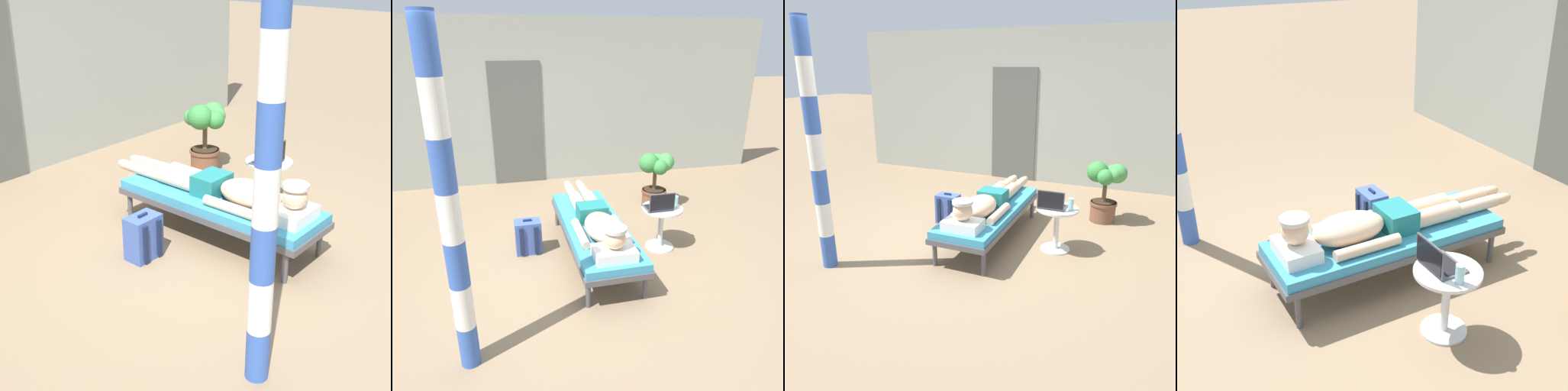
{
  "view_description": "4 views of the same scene",
  "coord_description": "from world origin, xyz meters",
  "views": [
    {
      "loc": [
        -3.57,
        -2.69,
        2.53
      ],
      "look_at": [
        -0.02,
        0.28,
        0.47
      ],
      "focal_mm": 51.97,
      "sensor_mm": 36.0,
      "label": 1
    },
    {
      "loc": [
        -0.8,
        -3.64,
        2.36
      ],
      "look_at": [
        0.18,
        0.38,
        0.68
      ],
      "focal_mm": 35.59,
      "sensor_mm": 36.0,
      "label": 2
    },
    {
      "loc": [
        1.89,
        -4.11,
        2.09
      ],
      "look_at": [
        -0.02,
        0.38,
        0.48
      ],
      "focal_mm": 36.61,
      "sensor_mm": 36.0,
      "label": 3
    },
    {
      "loc": [
        3.37,
        -1.7,
        2.56
      ],
      "look_at": [
        -0.03,
        0.18,
        0.64
      ],
      "focal_mm": 47.84,
      "sensor_mm": 36.0,
      "label": 4
    }
  ],
  "objects": [
    {
      "name": "side_table",
      "position": [
        1.03,
        0.18,
        0.36
      ],
      "size": [
        0.48,
        0.48,
        0.52
      ],
      "color": "silver",
      "rests_on": "ground"
    },
    {
      "name": "laptop",
      "position": [
        0.97,
        0.13,
        0.58
      ],
      "size": [
        0.31,
        0.24,
        0.23
      ],
      "color": "#4C4C51",
      "rests_on": "side_table"
    },
    {
      "name": "drink_glass",
      "position": [
        1.18,
        0.16,
        0.59
      ],
      "size": [
        0.06,
        0.06,
        0.14
      ],
      "primitive_type": "cylinder",
      "color": "#99D8E5",
      "rests_on": "side_table"
    },
    {
      "name": "ground_plane",
      "position": [
        0.0,
        0.0,
        0.0
      ],
      "size": [
        40.0,
        40.0,
        0.0
      ],
      "primitive_type": "plane",
      "color": "#8C7256"
    },
    {
      "name": "backpack",
      "position": [
        -0.53,
        0.45,
        0.2
      ],
      "size": [
        0.3,
        0.26,
        0.42
      ],
      "color": "#3F59A5",
      "rests_on": "ground"
    },
    {
      "name": "person_reclining",
      "position": [
        0.2,
        0.07,
        0.52
      ],
      "size": [
        0.53,
        2.17,
        0.33
      ],
      "color": "white",
      "rests_on": "lounge_chair"
    },
    {
      "name": "lounge_chair",
      "position": [
        0.2,
        0.18,
        0.35
      ],
      "size": [
        0.67,
        1.99,
        0.42
      ],
      "color": "#4C4C51",
      "rests_on": "ground"
    }
  ]
}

